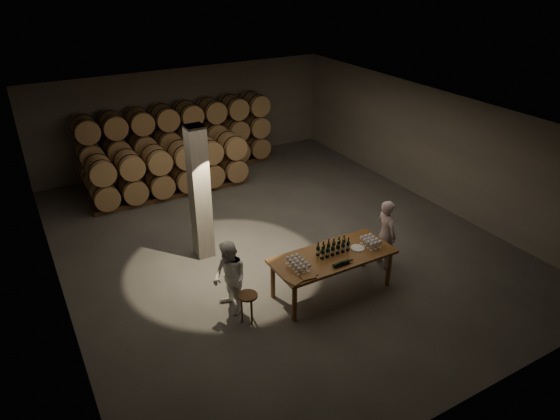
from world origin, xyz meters
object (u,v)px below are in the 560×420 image
bottle_cluster (333,248)px  stool (248,299)px  person_man (386,234)px  tasting_table (333,259)px  plate (358,248)px  notebook_near (308,276)px  person_woman (230,278)px

bottle_cluster → stool: bottle_cluster is taller
stool → person_man: bearing=4.0°
bottle_cluster → stool: size_ratio=1.15×
tasting_table → plate: bearing=-4.2°
notebook_near → plate: bearing=22.5°
stool → person_woman: size_ratio=0.40×
tasting_table → person_man: (1.62, 0.24, 0.03)m
bottle_cluster → person_woman: (-2.18, 0.38, -0.23)m
notebook_near → stool: 1.23m
tasting_table → person_man: person_man is taller
tasting_table → bottle_cluster: 0.23m
plate → person_woman: 2.78m
tasting_table → person_woman: bearing=168.0°
person_woman → person_man: bearing=80.9°
plate → person_man: 1.06m
plate → notebook_near: 1.52m
stool → plate: bearing=-0.7°
plate → tasting_table: bearing=175.8°
stool → person_man: size_ratio=0.39×
bottle_cluster → plate: (0.55, -0.12, -0.10)m
person_woman → stool: bearing=12.9°
bottle_cluster → person_woman: person_woman is taller
person_woman → plate: bearing=73.7°
plate → person_man: person_man is taller
notebook_near → stool: notebook_near is taller
notebook_near → person_man: size_ratio=0.17×
notebook_near → person_woman: 1.52m
person_woman → bottle_cluster: bearing=74.1°
tasting_table → person_man: bearing=8.5°
bottle_cluster → person_woman: 2.22m
tasting_table → notebook_near: size_ratio=9.36×
person_man → person_woman: bearing=89.6°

